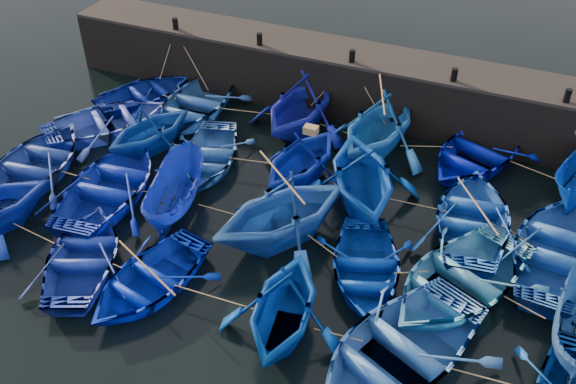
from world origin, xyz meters
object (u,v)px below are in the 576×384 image
at_px(boat_8, 208,154).
at_px(boat_13, 35,164).
at_px(boat_0, 145,93).
at_px(wooden_crate, 311,130).

height_order(boat_8, boat_13, boat_13).
xyz_separation_m(boat_0, boat_8, (4.76, -3.06, 0.01)).
xyz_separation_m(boat_13, wooden_crate, (9.38, 3.45, 1.77)).
height_order(boat_8, wooden_crate, wooden_crate).
height_order(boat_0, wooden_crate, wooden_crate).
bearing_deg(boat_13, wooden_crate, -166.58).
xyz_separation_m(boat_8, boat_13, (-5.43, -3.12, 0.10)).
bearing_deg(boat_13, boat_0, -102.99).
bearing_deg(boat_8, boat_13, -166.83).
bearing_deg(wooden_crate, boat_8, -175.13).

